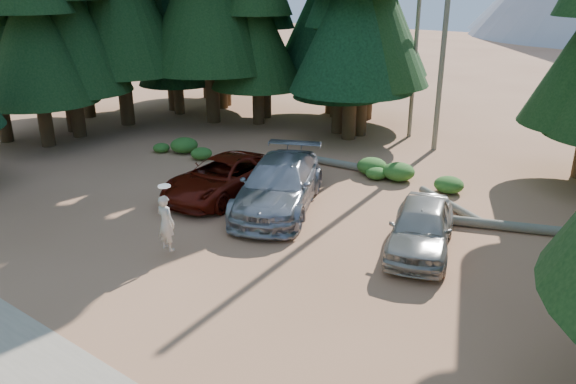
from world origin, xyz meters
name	(u,v)px	position (x,y,z in m)	size (l,w,h in m)	color
ground	(206,257)	(0.00, 0.00, 0.00)	(160.00, 160.00, 0.00)	#A16644
forest_belt_north	(422,145)	(0.00, 15.00, 0.00)	(36.00, 7.00, 22.00)	black
forest_belt_west	(40,142)	(-15.50, 4.00, 0.00)	(6.00, 22.00, 22.00)	black
snag_front	(446,18)	(0.80, 14.50, 6.00)	(0.24, 0.24, 12.00)	#6B6856
snag_back	(417,37)	(-1.20, 16.00, 5.00)	(0.20, 0.20, 10.00)	#6B6856
red_pickup	(224,177)	(-3.01, 4.02, 0.73)	(2.41, 5.22, 1.45)	#5D1107
silver_minivan_center	(279,185)	(-0.61, 4.27, 0.87)	(2.44, 6.00, 1.74)	#97989E
silver_minivan_right	(421,227)	(4.76, 4.16, 0.74)	(1.76, 4.37, 1.49)	#A7A194
frisbee_player	(166,222)	(-0.98, -0.55, 1.03)	(0.62, 0.43, 1.97)	beige
log_left	(344,165)	(-1.12, 9.50, 0.16)	(0.32, 0.32, 4.41)	#6B6856
log_mid	(450,205)	(4.27, 7.82, 0.14)	(0.28, 0.28, 3.44)	#6B6856
log_right	(495,225)	(6.08, 7.00, 0.16)	(0.32, 0.32, 5.06)	#6B6856
shrub_far_left	(184,145)	(-8.36, 7.05, 0.35)	(1.27, 1.27, 0.70)	#275D1B
shrub_left	(201,153)	(-6.96, 6.78, 0.26)	(0.95, 0.95, 0.52)	#275D1B
shrub_center_left	(399,172)	(1.42, 9.50, 0.36)	(1.29, 1.29, 0.71)	#275D1B
shrub_center_right	(372,166)	(0.19, 9.54, 0.34)	(1.24, 1.24, 0.68)	#275D1B
shrub_right	(376,173)	(0.64, 9.09, 0.24)	(0.88, 0.88, 0.48)	#275D1B
shrub_far_right	(449,185)	(3.58, 9.36, 0.31)	(1.11, 1.11, 0.61)	#275D1B
shrub_edge_west	(161,148)	(-9.25, 6.43, 0.21)	(0.77, 0.77, 0.43)	#275D1B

